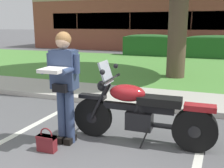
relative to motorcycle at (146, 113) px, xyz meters
The scene contains 9 objects.
curb_strip 1.77m from the motorcycle, 104.96° to the left, with size 60.00×0.20×0.12m, color #B7B2A8.
concrete_walk 2.58m from the motorcycle, 100.01° to the left, with size 60.00×1.50×0.08m, color #B7B2A8.
grass_lawn 7.24m from the motorcycle, 93.51° to the left, with size 60.00×7.90×0.06m, color #518E3D.
motorcycle is the anchor object (origin of this frame).
rider_person 1.34m from the motorcycle, 160.96° to the right, with size 0.54×0.59×1.70m.
handbag 1.53m from the motorcycle, 148.91° to the right, with size 0.28×0.13×0.36m.
hedge_left 11.35m from the motorcycle, 102.18° to the left, with size 2.96×0.90×1.24m.
hedge_center_left 11.16m from the motorcycle, 83.66° to the left, with size 3.36×0.90×1.24m.
brick_building 17.99m from the motorcycle, 91.27° to the left, with size 23.21×9.13×3.84m.
Camera 1 is at (1.29, -2.41, 1.81)m, focal length 42.48 mm.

